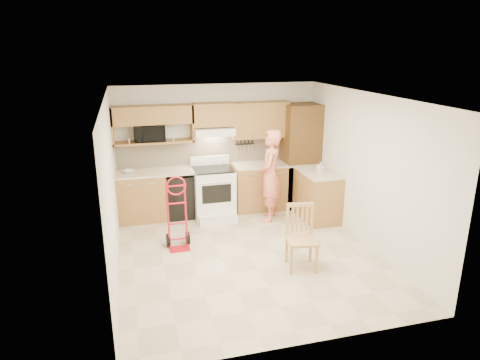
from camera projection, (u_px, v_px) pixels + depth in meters
name	position (u px, v px, depth m)	size (l,w,h in m)	color
floor	(248.00, 255.00, 6.91)	(4.00, 4.50, 0.02)	beige
ceiling	(249.00, 96.00, 6.16)	(4.00, 4.50, 0.02)	white
wall_back	(217.00, 148.00, 8.62)	(4.00, 0.02, 2.50)	silver
wall_front	(308.00, 243.00, 4.45)	(4.00, 0.02, 2.50)	silver
wall_left	(111.00, 191.00, 6.04)	(0.02, 4.50, 2.50)	silver
wall_right	(367.00, 171.00, 7.03)	(0.02, 4.50, 2.50)	silver
backsplash	(218.00, 150.00, 8.61)	(3.92, 0.03, 0.55)	beige
lower_cab_left	(142.00, 197.00, 8.19)	(0.90, 0.60, 0.90)	#AA793D
dishwasher	(181.00, 195.00, 8.39)	(0.60, 0.60, 0.85)	black
lower_cab_right	(261.00, 187.00, 8.78)	(1.14, 0.60, 0.90)	#AA793D
countertop_left	(156.00, 172.00, 8.13)	(1.50, 0.63, 0.04)	beige
countertop_right	(262.00, 165.00, 8.64)	(1.14, 0.63, 0.04)	beige
cab_return_right	(317.00, 196.00, 8.25)	(0.60, 1.00, 0.90)	#AA793D
countertop_return	(319.00, 172.00, 8.11)	(0.63, 1.00, 0.04)	beige
pantry_tall	(300.00, 156.00, 8.80)	(0.70, 0.60, 2.10)	brown
upper_cab_left	(152.00, 115.00, 7.94)	(1.50, 0.33, 0.34)	#AA793D
upper_shelf_mw	(154.00, 142.00, 8.09)	(1.50, 0.33, 0.04)	#AA793D
upper_cab_center	(213.00, 115.00, 8.23)	(0.76, 0.33, 0.44)	#AA793D
upper_cab_right	(260.00, 120.00, 8.50)	(1.14, 0.33, 0.70)	#AA793D
range_hood	(214.00, 131.00, 8.26)	(0.76, 0.46, 0.14)	white
knife_strip	(245.00, 147.00, 8.71)	(0.40, 0.05, 0.29)	black
microwave	(150.00, 133.00, 8.02)	(0.57, 0.39, 0.31)	black
range	(214.00, 189.00, 8.29)	(0.77, 1.01, 1.13)	white
person	(270.00, 176.00, 8.07)	(0.64, 0.42, 1.74)	#E7745C
hand_truck	(178.00, 216.00, 6.99)	(0.44, 0.40, 1.11)	red
dining_chair	(302.00, 238.00, 6.37)	(0.43, 0.47, 0.96)	tan
soap_bottle	(320.00, 167.00, 8.01)	(0.09, 0.09, 0.20)	white
bowl	(129.00, 172.00, 8.00)	(0.22, 0.22, 0.05)	white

